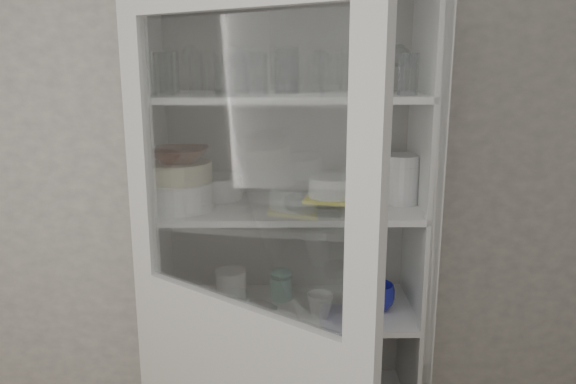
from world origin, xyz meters
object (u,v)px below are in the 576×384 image
at_px(pantry_cabinet, 288,279).
at_px(cupboard_door, 240,374).
at_px(goblet_1, 283,71).
at_px(terracotta_bowl, 179,155).
at_px(mug_white, 320,305).
at_px(grey_bowl_stack, 400,179).
at_px(yellow_trivet, 331,198).
at_px(mug_teal, 374,288).
at_px(measuring_cups, 258,310).
at_px(goblet_3, 399,66).
at_px(goblet_0, 232,67).
at_px(goblet_2, 322,69).
at_px(plate_stack_front, 181,195).
at_px(white_ramekin, 331,187).
at_px(mug_blue, 377,297).
at_px(cream_bowl, 180,172).
at_px(white_canister, 231,288).
at_px(teal_jar, 281,286).
at_px(glass_platter, 331,202).
at_px(plate_stack_back, 218,187).

bearing_deg(pantry_cabinet, cupboard_door, -104.46).
bearing_deg(goblet_1, terracotta_bowl, -154.45).
bearing_deg(mug_white, grey_bowl_stack, 0.52).
height_order(yellow_trivet, mug_white, yellow_trivet).
height_order(mug_teal, measuring_cups, mug_teal).
distance_m(mug_teal, mug_white, 0.28).
bearing_deg(goblet_3, yellow_trivet, -152.16).
height_order(pantry_cabinet, goblet_0, pantry_cabinet).
xyz_separation_m(pantry_cabinet, cupboard_door, (-0.15, -0.56, -0.07)).
bearing_deg(mug_teal, yellow_trivet, -149.52).
bearing_deg(goblet_0, mug_white, -31.10).
relative_size(goblet_2, grey_bowl_stack, 0.92).
xyz_separation_m(plate_stack_front, grey_bowl_stack, (0.79, 0.07, 0.04)).
height_order(white_ramekin, mug_blue, white_ramekin).
distance_m(goblet_2, mug_teal, 0.87).
relative_size(cupboard_door, yellow_trivet, 11.30).
bearing_deg(goblet_3, mug_blue, -115.31).
relative_size(pantry_cabinet, plate_stack_front, 8.87).
relative_size(cupboard_door, mug_white, 20.28).
bearing_deg(terracotta_bowl, goblet_0, 39.53).
height_order(pantry_cabinet, cupboard_door, pantry_cabinet).
bearing_deg(yellow_trivet, cream_bowl, -174.95).
distance_m(cupboard_door, goblet_2, 1.10).
relative_size(white_ramekin, white_canister, 1.20).
xyz_separation_m(goblet_2, cream_bowl, (-0.50, -0.18, -0.35)).
relative_size(grey_bowl_stack, teal_jar, 1.71).
xyz_separation_m(goblet_0, teal_jar, (0.17, -0.02, -0.84)).
distance_m(mug_blue, teal_jar, 0.37).
relative_size(cupboard_door, white_ramekin, 12.10).
height_order(cupboard_door, goblet_1, cupboard_door).
bearing_deg(goblet_3, mug_white, -142.76).
relative_size(goblet_0, mug_blue, 1.37).
relative_size(goblet_1, glass_platter, 0.43).
bearing_deg(white_ramekin, goblet_3, 27.84).
relative_size(goblet_1, cream_bowl, 0.67).
distance_m(goblet_1, yellow_trivet, 0.50).
bearing_deg(plate_stack_back, goblet_2, 3.93).
xyz_separation_m(goblet_1, mug_teal, (0.35, -0.05, -0.83)).
bearing_deg(terracotta_bowl, cream_bowl, 0.00).
distance_m(goblet_2, plate_stack_back, 0.59).
relative_size(pantry_cabinet, terracotta_bowl, 10.18).
distance_m(pantry_cabinet, mug_blue, 0.35).
distance_m(pantry_cabinet, goblet_1, 0.80).
distance_m(white_ramekin, mug_teal, 0.47).
height_order(white_ramekin, mug_white, white_ramekin).
relative_size(pantry_cabinet, glass_platter, 6.06).
xyz_separation_m(terracotta_bowl, white_ramekin, (0.54, 0.05, -0.13)).
distance_m(yellow_trivet, mug_blue, 0.41).
height_order(mug_blue, teal_jar, teal_jar).
distance_m(cupboard_door, yellow_trivet, 0.71).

